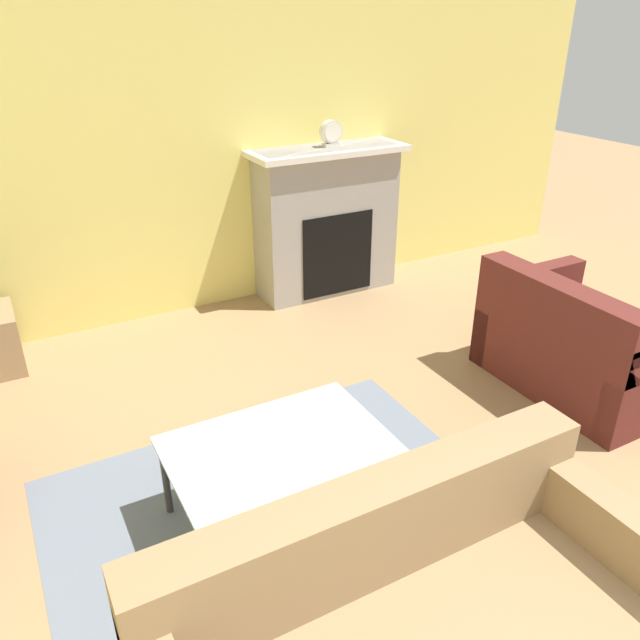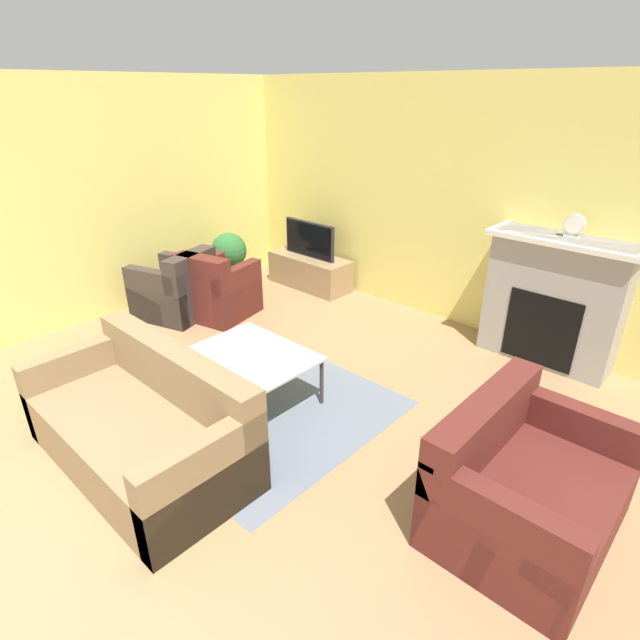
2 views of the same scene
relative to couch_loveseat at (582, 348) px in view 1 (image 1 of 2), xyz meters
The scene contains 6 objects.
wall_back 3.48m from the couch_loveseat, 130.98° to the left, with size 8.77×0.06×2.70m.
area_rug 2.35m from the couch_loveseat, behind, with size 2.25×1.95×0.00m.
fireplace 2.40m from the couch_loveseat, 107.19° to the left, with size 1.36×0.47×1.29m.
couch_loveseat is the anchor object (origin of this frame).
coffee_table 2.33m from the couch_loveseat, behind, with size 1.05×0.75×0.46m.
mantel_clock 2.61m from the couch_loveseat, 106.32° to the left, with size 0.18×0.07×0.21m.
Camera 1 is at (-1.12, 0.09, 2.32)m, focal length 35.00 mm.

